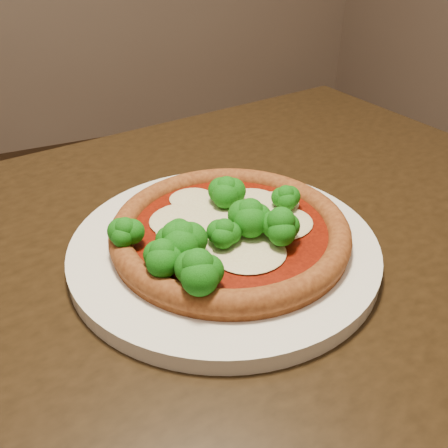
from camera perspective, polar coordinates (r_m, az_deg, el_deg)
name	(u,v)px	position (r m, az deg, el deg)	size (l,w,h in m)	color
dining_table	(189,339)	(0.61, -3.99, -12.98)	(1.18, 0.89, 0.75)	black
plate	(224,248)	(0.54, 0.00, -2.76)	(0.33, 0.33, 0.02)	white
pizza	(225,230)	(0.52, 0.15, -0.72)	(0.25, 0.25, 0.06)	brown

